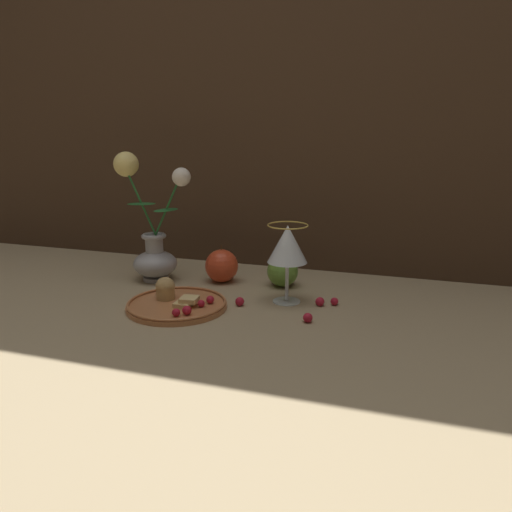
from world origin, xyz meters
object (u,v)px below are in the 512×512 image
at_px(wine_glass, 287,246).
at_px(apple_beside_vase, 222,266).
at_px(vase, 152,237).
at_px(plate_with_pastries, 176,302).
at_px(apple_near_glass, 283,271).

distance_m(wine_glass, apple_beside_vase, 0.23).
xyz_separation_m(vase, plate_with_pastries, (0.15, -0.17, -0.10)).
bearing_deg(plate_with_pastries, apple_beside_vase, 82.89).
distance_m(wine_glass, apple_near_glass, 0.14).
bearing_deg(plate_with_pastries, wine_glass, 26.66).
xyz_separation_m(plate_with_pastries, wine_glass, (0.22, 0.11, 0.12)).
bearing_deg(plate_with_pastries, vase, 131.12).
height_order(wine_glass, apple_near_glass, wine_glass).
bearing_deg(vase, wine_glass, -9.25).
bearing_deg(apple_near_glass, plate_with_pastries, -129.89).
distance_m(vase, wine_glass, 0.37).
relative_size(plate_with_pastries, apple_near_glass, 2.46).
relative_size(vase, apple_near_glass, 3.65).
relative_size(vase, plate_with_pastries, 1.48).
distance_m(plate_with_pastries, wine_glass, 0.27).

